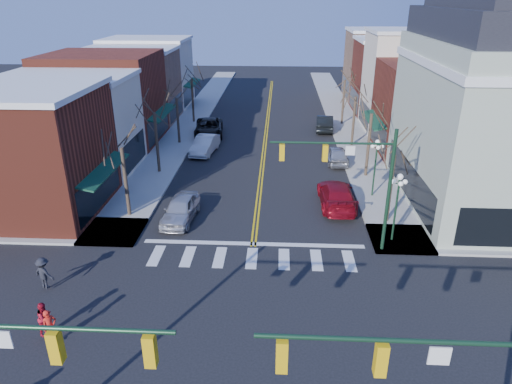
# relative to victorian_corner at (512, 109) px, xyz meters

# --- Properties ---
(ground) EXTENTS (160.00, 160.00, 0.00)m
(ground) POSITION_rel_victorian_corner_xyz_m (-16.50, -14.50, -6.66)
(ground) COLOR black
(ground) RESTS_ON ground
(sidewalk_left) EXTENTS (3.50, 70.00, 0.15)m
(sidewalk_left) POSITION_rel_victorian_corner_xyz_m (-25.25, 5.50, -6.58)
(sidewalk_left) COLOR #9E9B93
(sidewalk_left) RESTS_ON ground
(sidewalk_right) EXTENTS (3.50, 70.00, 0.15)m
(sidewalk_right) POSITION_rel_victorian_corner_xyz_m (-7.75, 5.50, -6.58)
(sidewalk_right) COLOR #9E9B93
(sidewalk_right) RESTS_ON ground
(bldg_left_brick_a) EXTENTS (10.00, 8.50, 8.00)m
(bldg_left_brick_a) POSITION_rel_victorian_corner_xyz_m (-32.00, -2.75, -2.66)
(bldg_left_brick_a) COLOR maroon
(bldg_left_brick_a) RESTS_ON ground
(bldg_left_stucco_a) EXTENTS (10.00, 7.00, 7.50)m
(bldg_left_stucco_a) POSITION_rel_victorian_corner_xyz_m (-32.00, 5.00, -2.91)
(bldg_left_stucco_a) COLOR beige
(bldg_left_stucco_a) RESTS_ON ground
(bldg_left_brick_b) EXTENTS (10.00, 9.00, 8.50)m
(bldg_left_brick_b) POSITION_rel_victorian_corner_xyz_m (-32.00, 13.00, -2.41)
(bldg_left_brick_b) COLOR maroon
(bldg_left_brick_b) RESTS_ON ground
(bldg_left_tan) EXTENTS (10.00, 7.50, 7.80)m
(bldg_left_tan) POSITION_rel_victorian_corner_xyz_m (-32.00, 21.25, -2.76)
(bldg_left_tan) COLOR #9E7357
(bldg_left_tan) RESTS_ON ground
(bldg_left_stucco_b) EXTENTS (10.00, 8.00, 8.20)m
(bldg_left_stucco_b) POSITION_rel_victorian_corner_xyz_m (-32.00, 29.00, -2.56)
(bldg_left_stucco_b) COLOR beige
(bldg_left_stucco_b) RESTS_ON ground
(bldg_right_brick_a) EXTENTS (10.00, 8.50, 8.00)m
(bldg_right_brick_a) POSITION_rel_victorian_corner_xyz_m (-1.00, 11.25, -2.66)
(bldg_right_brick_a) COLOR maroon
(bldg_right_brick_a) RESTS_ON ground
(bldg_right_stucco) EXTENTS (10.00, 7.00, 10.00)m
(bldg_right_stucco) POSITION_rel_victorian_corner_xyz_m (-1.00, 19.00, -1.66)
(bldg_right_stucco) COLOR beige
(bldg_right_stucco) RESTS_ON ground
(bldg_right_brick_b) EXTENTS (10.00, 8.00, 8.50)m
(bldg_right_brick_b) POSITION_rel_victorian_corner_xyz_m (-1.00, 26.50, -2.41)
(bldg_right_brick_b) COLOR maroon
(bldg_right_brick_b) RESTS_ON ground
(bldg_right_tan) EXTENTS (10.00, 8.00, 9.00)m
(bldg_right_tan) POSITION_rel_victorian_corner_xyz_m (-1.00, 34.50, -2.16)
(bldg_right_tan) COLOR #9E7357
(bldg_right_tan) RESTS_ON ground
(victorian_corner) EXTENTS (12.25, 14.25, 13.30)m
(victorian_corner) POSITION_rel_victorian_corner_xyz_m (0.00, 0.00, 0.00)
(victorian_corner) COLOR #A3AE96
(victorian_corner) RESTS_ON ground
(traffic_mast_far_right) EXTENTS (6.60, 0.28, 7.20)m
(traffic_mast_far_right) POSITION_rel_victorian_corner_xyz_m (-10.95, -7.10, -1.95)
(traffic_mast_far_right) COLOR #14331E
(traffic_mast_far_right) RESTS_ON ground
(lamppost_corner) EXTENTS (0.36, 0.36, 4.33)m
(lamppost_corner) POSITION_rel_victorian_corner_xyz_m (-8.30, -6.00, -3.70)
(lamppost_corner) COLOR #14331E
(lamppost_corner) RESTS_ON ground
(lamppost_midblock) EXTENTS (0.36, 0.36, 4.33)m
(lamppost_midblock) POSITION_rel_victorian_corner_xyz_m (-8.30, 0.50, -3.70)
(lamppost_midblock) COLOR #14331E
(lamppost_midblock) RESTS_ON ground
(tree_left_a) EXTENTS (0.24, 0.24, 4.76)m
(tree_left_a) POSITION_rel_victorian_corner_xyz_m (-24.90, -3.50, -4.28)
(tree_left_a) COLOR #382B21
(tree_left_a) RESTS_ON ground
(tree_left_b) EXTENTS (0.24, 0.24, 5.04)m
(tree_left_b) POSITION_rel_victorian_corner_xyz_m (-24.90, 4.50, -4.14)
(tree_left_b) COLOR #382B21
(tree_left_b) RESTS_ON ground
(tree_left_c) EXTENTS (0.24, 0.24, 4.55)m
(tree_left_c) POSITION_rel_victorian_corner_xyz_m (-24.90, 12.50, -4.38)
(tree_left_c) COLOR #382B21
(tree_left_c) RESTS_ON ground
(tree_left_d) EXTENTS (0.24, 0.24, 4.90)m
(tree_left_d) POSITION_rel_victorian_corner_xyz_m (-24.90, 20.50, -4.21)
(tree_left_d) COLOR #382B21
(tree_left_d) RESTS_ON ground
(tree_right_a) EXTENTS (0.24, 0.24, 4.62)m
(tree_right_a) POSITION_rel_victorian_corner_xyz_m (-8.10, -3.50, -4.35)
(tree_right_a) COLOR #382B21
(tree_right_a) RESTS_ON ground
(tree_right_b) EXTENTS (0.24, 0.24, 5.18)m
(tree_right_b) POSITION_rel_victorian_corner_xyz_m (-8.10, 4.50, -4.07)
(tree_right_b) COLOR #382B21
(tree_right_b) RESTS_ON ground
(tree_right_c) EXTENTS (0.24, 0.24, 4.83)m
(tree_right_c) POSITION_rel_victorian_corner_xyz_m (-8.10, 12.50, -4.24)
(tree_right_c) COLOR #382B21
(tree_right_c) RESTS_ON ground
(tree_right_d) EXTENTS (0.24, 0.24, 4.97)m
(tree_right_d) POSITION_rel_victorian_corner_xyz_m (-8.10, 20.50, -4.17)
(tree_right_d) COLOR #382B21
(tree_right_d) RESTS_ON ground
(car_left_near) EXTENTS (2.19, 4.72, 1.56)m
(car_left_near) POSITION_rel_victorian_corner_xyz_m (-21.39, -3.85, -5.88)
(car_left_near) COLOR #BCBCC1
(car_left_near) RESTS_ON ground
(car_left_mid) EXTENTS (2.31, 5.00, 1.59)m
(car_left_mid) POSITION_rel_victorian_corner_xyz_m (-21.93, 9.80, -5.86)
(car_left_mid) COLOR silver
(car_left_mid) RESTS_ON ground
(car_left_far) EXTENTS (3.41, 6.30, 1.68)m
(car_left_far) POSITION_rel_victorian_corner_xyz_m (-22.40, 15.43, -5.82)
(car_left_far) COLOR black
(car_left_far) RESTS_ON ground
(car_right_near) EXTENTS (2.41, 5.71, 1.64)m
(car_right_near) POSITION_rel_victorian_corner_xyz_m (-11.06, -1.11, -5.84)
(car_right_near) COLOR maroon
(car_right_near) RESTS_ON ground
(car_right_mid) EXTENTS (1.89, 4.46, 1.50)m
(car_right_mid) POSITION_rel_victorian_corner_xyz_m (-10.10, 7.76, -5.91)
(car_right_mid) COLOR #B1B2B6
(car_right_mid) RESTS_ON ground
(car_right_far) EXTENTS (2.09, 5.07, 1.63)m
(car_right_far) POSITION_rel_victorian_corner_xyz_m (-10.26, 18.12, -5.84)
(car_right_far) COLOR black
(car_right_far) RESTS_ON ground
(pedestrian_red_a) EXTENTS (0.66, 0.68, 1.58)m
(pedestrian_red_a) POSITION_rel_victorian_corner_xyz_m (-24.40, -15.56, -5.72)
(pedestrian_red_a) COLOR red
(pedestrian_red_a) RESTS_ON sidewalk_left
(pedestrian_red_b) EXTENTS (0.67, 0.81, 1.52)m
(pedestrian_red_b) POSITION_rel_victorian_corner_xyz_m (-24.91, -14.99, -5.75)
(pedestrian_red_b) COLOR #A91225
(pedestrian_red_b) RESTS_ON sidewalk_left
(pedestrian_dark_b) EXTENTS (1.23, 0.95, 1.67)m
(pedestrian_dark_b) POSITION_rel_victorian_corner_xyz_m (-26.50, -11.79, -5.67)
(pedestrian_dark_b) COLOR black
(pedestrian_dark_b) RESTS_ON sidewalk_left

